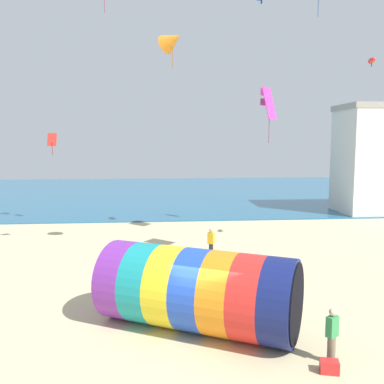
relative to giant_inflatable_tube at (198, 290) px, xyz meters
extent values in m
plane|color=#CCBA8C|center=(0.21, -0.43, -1.42)|extent=(120.00, 120.00, 0.00)
cube|color=#236084|center=(0.21, 40.06, -1.37)|extent=(120.00, 40.00, 0.10)
cylinder|color=purple|center=(-2.57, 1.36, 0.00)|extent=(2.18, 2.96, 2.84)
cylinder|color=teal|center=(-1.72, 0.91, 0.00)|extent=(2.18, 2.96, 2.84)
cylinder|color=yellow|center=(-0.87, 0.46, 0.00)|extent=(2.18, 2.96, 2.84)
cylinder|color=blue|center=(-0.02, 0.01, 0.00)|extent=(2.18, 2.96, 2.84)
cylinder|color=orange|center=(0.83, -0.44, 0.00)|extent=(2.18, 2.96, 2.84)
cylinder|color=red|center=(1.68, -0.89, 0.00)|extent=(2.18, 2.96, 2.84)
cylinder|color=navy|center=(2.53, -1.34, 0.00)|extent=(2.18, 2.96, 2.84)
cylinder|color=black|center=(2.97, -1.57, 0.00)|extent=(1.27, 2.34, 2.61)
cylinder|color=#726651|center=(3.69, -2.61, -1.01)|extent=(0.24, 0.24, 0.82)
cube|color=#338C4C|center=(3.69, -2.61, -0.29)|extent=(0.42, 0.38, 0.61)
sphere|color=beige|center=(3.69, -2.61, 0.15)|extent=(0.22, 0.22, 0.22)
cube|color=navy|center=(4.98, 11.96, 13.40)|extent=(0.06, 0.20, 0.35)
cylinder|color=#7D1E5E|center=(-4.54, 14.62, 13.70)|extent=(0.03, 0.03, 0.96)
cube|color=#D1339E|center=(4.46, 7.72, 7.01)|extent=(1.03, 1.20, 1.66)
cylinder|color=#7D1E5E|center=(4.46, 7.72, 5.84)|extent=(0.03, 0.03, 1.70)
cylinder|color=navy|center=(7.60, 9.66, 12.75)|extent=(0.03, 0.03, 1.70)
cube|color=red|center=(-7.54, 12.13, 5.19)|extent=(0.59, 0.50, 0.78)
cylinder|color=maroon|center=(-7.54, 12.13, 4.64)|extent=(0.03, 0.03, 0.80)
ellipsoid|color=red|center=(10.60, 9.27, 9.53)|extent=(0.64, 1.04, 0.40)
cube|color=maroon|center=(10.60, 9.27, 9.33)|extent=(0.05, 0.14, 0.25)
cone|color=orange|center=(-0.47, 8.64, 10.27)|extent=(1.66, 1.65, 1.31)
cylinder|color=#8F4F12|center=(-0.47, 8.64, 9.42)|extent=(0.03, 0.03, 1.13)
cube|color=#D1339E|center=(6.41, 16.37, 8.59)|extent=(0.62, 0.62, 0.47)
cube|color=#7D1E5E|center=(6.41, 16.37, 7.89)|extent=(0.62, 0.62, 0.47)
cylinder|color=black|center=(6.41, 16.37, 8.24)|extent=(0.02, 0.02, 1.25)
cylinder|color=black|center=(1.64, 8.94, -1.00)|extent=(0.24, 0.24, 0.84)
cube|color=yellow|center=(1.64, 8.94, -0.26)|extent=(0.42, 0.38, 0.63)
sphere|color=tan|center=(1.64, 8.94, 0.19)|extent=(0.23, 0.23, 0.23)
cube|color=red|center=(3.43, -3.12, -1.24)|extent=(0.59, 0.48, 0.36)
camera|label=1|loc=(-1.41, -14.14, 5.08)|focal=40.00mm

